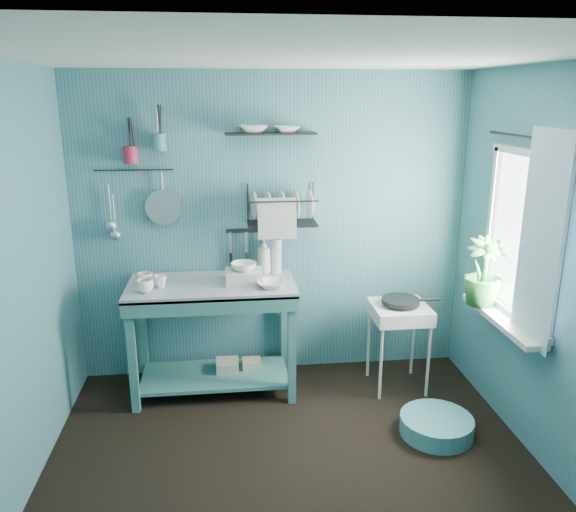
{
  "coord_description": "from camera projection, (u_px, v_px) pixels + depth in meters",
  "views": [
    {
      "loc": [
        -0.38,
        -2.98,
        2.31
      ],
      "look_at": [
        0.05,
        0.85,
        1.2
      ],
      "focal_mm": 35.0,
      "sensor_mm": 36.0,
      "label": 1
    }
  ],
  "objects": [
    {
      "name": "floor",
      "position": [
        295.0,
        477.0,
        3.52
      ],
      "size": [
        3.2,
        3.2,
        0.0
      ],
      "primitive_type": "plane",
      "color": "black",
      "rests_on": "ground"
    },
    {
      "name": "ceiling",
      "position": [
        297.0,
        55.0,
        2.83
      ],
      "size": [
        3.2,
        3.2,
        0.0
      ],
      "primitive_type": "plane",
      "rotation": [
        3.14,
        0.0,
        0.0
      ],
      "color": "silver",
      "rests_on": "ground"
    },
    {
      "name": "wall_back",
      "position": [
        273.0,
        229.0,
        4.61
      ],
      "size": [
        3.2,
        0.0,
        3.2
      ],
      "primitive_type": "plane",
      "rotation": [
        1.57,
        0.0,
        0.0
      ],
      "color": "#3B707A",
      "rests_on": "ground"
    },
    {
      "name": "wall_front",
      "position": [
        356.0,
        449.0,
        1.75
      ],
      "size": [
        3.2,
        0.0,
        3.2
      ],
      "primitive_type": "plane",
      "rotation": [
        -1.57,
        0.0,
        0.0
      ],
      "color": "#3B707A",
      "rests_on": "ground"
    },
    {
      "name": "wall_left",
      "position": [
        0.0,
        300.0,
        3.01
      ],
      "size": [
        0.0,
        3.0,
        3.0
      ],
      "primitive_type": "plane",
      "rotation": [
        1.57,
        0.0,
        1.57
      ],
      "color": "#3B707A",
      "rests_on": "ground"
    },
    {
      "name": "wall_right",
      "position": [
        561.0,
        279.0,
        3.35
      ],
      "size": [
        0.0,
        3.0,
        3.0
      ],
      "primitive_type": "plane",
      "rotation": [
        1.57,
        0.0,
        -1.57
      ],
      "color": "#3B707A",
      "rests_on": "ground"
    },
    {
      "name": "work_counter",
      "position": [
        214.0,
        337.0,
        4.45
      ],
      "size": [
        1.34,
        0.75,
        0.91
      ],
      "primitive_type": "cube",
      "rotation": [
        0.0,
        0.0,
        0.09
      ],
      "color": "#387571",
      "rests_on": "floor"
    },
    {
      "name": "mug_left",
      "position": [
        145.0,
        286.0,
        4.11
      ],
      "size": [
        0.12,
        0.12,
        0.1
      ],
      "primitive_type": "imported",
      "color": "white",
      "rests_on": "work_counter"
    },
    {
      "name": "mug_mid",
      "position": [
        160.0,
        281.0,
        4.22
      ],
      "size": [
        0.14,
        0.14,
        0.09
      ],
      "primitive_type": "imported",
      "rotation": [
        0.0,
        0.0,
        0.52
      ],
      "color": "white",
      "rests_on": "work_counter"
    },
    {
      "name": "mug_right",
      "position": [
        145.0,
        279.0,
        4.26
      ],
      "size": [
        0.17,
        0.17,
        0.1
      ],
      "primitive_type": "imported",
      "rotation": [
        0.0,
        0.0,
        1.05
      ],
      "color": "white",
      "rests_on": "work_counter"
    },
    {
      "name": "wash_tub",
      "position": [
        244.0,
        276.0,
        4.32
      ],
      "size": [
        0.28,
        0.22,
        0.1
      ],
      "primitive_type": "cube",
      "color": "beige",
      "rests_on": "work_counter"
    },
    {
      "name": "tub_bowl",
      "position": [
        244.0,
        267.0,
        4.3
      ],
      "size": [
        0.2,
        0.19,
        0.06
      ],
      "primitive_type": "imported",
      "color": "white",
      "rests_on": "wash_tub"
    },
    {
      "name": "soap_bottle",
      "position": [
        264.0,
        256.0,
        4.52
      ],
      "size": [
        0.12,
        0.12,
        0.3
      ],
      "primitive_type": "imported",
      "color": "beige",
      "rests_on": "work_counter"
    },
    {
      "name": "water_bottle",
      "position": [
        276.0,
        256.0,
        4.56
      ],
      "size": [
        0.09,
        0.09,
        0.28
      ],
      "primitive_type": "cylinder",
      "color": "silver",
      "rests_on": "work_counter"
    },
    {
      "name": "counter_bowl",
      "position": [
        271.0,
        284.0,
        4.23
      ],
      "size": [
        0.22,
        0.22,
        0.05
      ],
      "primitive_type": "imported",
      "color": "white",
      "rests_on": "work_counter"
    },
    {
      "name": "hotplate_stand",
      "position": [
        398.0,
        346.0,
        4.54
      ],
      "size": [
        0.52,
        0.52,
        0.71
      ],
      "primitive_type": "cube",
      "rotation": [
        0.0,
        0.0,
        0.19
      ],
      "color": "silver",
      "rests_on": "floor"
    },
    {
      "name": "frying_pan",
      "position": [
        400.0,
        301.0,
        4.43
      ],
      "size": [
        0.3,
        0.3,
        0.03
      ],
      "primitive_type": "cylinder",
      "color": "black",
      "rests_on": "hotplate_stand"
    },
    {
      "name": "knife_strip",
      "position": [
        246.0,
        231.0,
        4.56
      ],
      "size": [
        0.32,
        0.02,
        0.03
      ],
      "primitive_type": "cube",
      "rotation": [
        0.0,
        0.0,
        -0.01
      ],
      "color": "black",
      "rests_on": "wall_back"
    },
    {
      "name": "dish_rack",
      "position": [
        282.0,
        205.0,
        4.43
      ],
      "size": [
        0.55,
        0.25,
        0.32
      ],
      "primitive_type": "cube",
      "rotation": [
        0.0,
        0.0,
        0.02
      ],
      "color": "black",
      "rests_on": "wall_back"
    },
    {
      "name": "upper_shelf",
      "position": [
        271.0,
        134.0,
        4.3
      ],
      "size": [
        0.71,
        0.21,
        0.01
      ],
      "primitive_type": "cube",
      "rotation": [
        0.0,
        0.0,
        0.04
      ],
      "color": "black",
      "rests_on": "wall_back"
    },
    {
      "name": "shelf_bowl_left",
      "position": [
        253.0,
        127.0,
        4.27
      ],
      "size": [
        0.23,
        0.23,
        0.06
      ],
      "primitive_type": "imported",
      "rotation": [
        0.0,
        0.0,
        -0.02
      ],
      "color": "white",
      "rests_on": "upper_shelf"
    },
    {
      "name": "shelf_bowl_right",
      "position": [
        287.0,
        131.0,
        4.31
      ],
      "size": [
        0.21,
        0.21,
        0.05
      ],
      "primitive_type": "imported",
      "rotation": [
        0.0,
        0.0,
        0.06
      ],
      "color": "white",
      "rests_on": "upper_shelf"
    },
    {
      "name": "utensil_cup_magenta",
      "position": [
        130.0,
        155.0,
        4.24
      ],
      "size": [
        0.11,
        0.11,
        0.13
      ],
      "primitive_type": "cylinder",
      "color": "#A31E3F",
      "rests_on": "wall_back"
    },
    {
      "name": "utensil_cup_teal",
      "position": [
        159.0,
        142.0,
        4.24
      ],
      "size": [
        0.11,
        0.11,
        0.13
      ],
      "primitive_type": "cylinder",
      "color": "#3D737F",
      "rests_on": "wall_back"
    },
    {
      "name": "colander",
      "position": [
        163.0,
        207.0,
        4.41
      ],
      "size": [
        0.28,
        0.03,
        0.28
      ],
      "primitive_type": "cylinder",
      "rotation": [
        1.54,
        0.0,
        0.0
      ],
      "color": "#A9ABB1",
      "rests_on": "wall_back"
    },
    {
      "name": "ladle_outer",
      "position": [
        110.0,
        203.0,
        4.37
      ],
      "size": [
        0.01,
        0.01,
        0.3
      ],
      "primitive_type": "cylinder",
      "color": "#A9ABB1",
      "rests_on": "wall_back"
    },
    {
      "name": "ladle_inner",
      "position": [
        114.0,
        213.0,
        4.39
      ],
      "size": [
        0.01,
        0.01,
        0.3
      ],
      "primitive_type": "cylinder",
      "color": "#A9ABB1",
      "rests_on": "wall_back"
    },
    {
      "name": "hook_rail",
      "position": [
        134.0,
        170.0,
        4.33
      ],
      "size": [
        0.6,
        0.01,
        0.01
      ],
      "primitive_type": "cylinder",
      "rotation": [
        0.0,
        1.57,
        0.0
      ],
      "color": "black",
      "rests_on": "wall_back"
    },
    {
      "name": "window_glass",
      "position": [
        523.0,
        237.0,
        3.74
      ],
      "size": [
        0.0,
        1.1,
        1.1
      ],
      "primitive_type": "plane",
      "rotation": [
        1.57,
        0.0,
        1.57
      ],
      "color": "white",
      "rests_on": "wall_right"
    },
    {
      "name": "windowsill",
      "position": [
        502.0,
        319.0,
        3.89
      ],
      "size": [
        0.16,
        0.95,
        0.04
      ],
      "primitive_type": "cube",
      "color": "silver",
      "rests_on": "wall_right"
    },
    {
      "name": "curtain",
      "position": [
        539.0,
        241.0,
        3.43
      ],
      "size": [
        0.0,
        1.35,
        1.35
      ],
      "primitive_type": "plane",
      "rotation": [
        1.57,
        0.0,
        1.57
      ],
      "color": "white",
      "rests_on": "wall_right"
    },
    {
      "name": "curtain_rod",
      "position": [
        529.0,
        137.0,
        3.55
      ],
      "size": [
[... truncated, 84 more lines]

